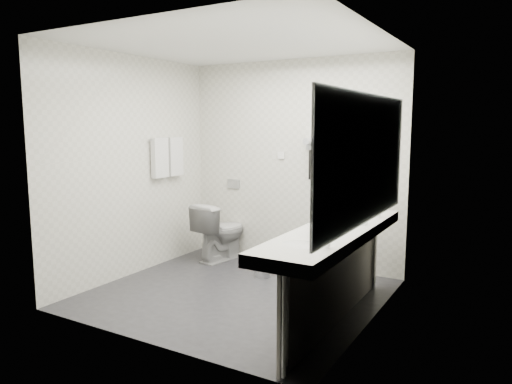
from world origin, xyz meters
The scene contains 30 objects.
floor centered at (0.00, 0.00, 0.00)m, with size 2.80×2.80×0.00m, color #28282C.
ceiling centered at (0.00, 0.00, 2.50)m, with size 2.80×2.80×0.00m, color white.
wall_back centered at (0.00, 1.30, 1.25)m, with size 2.80×2.80×0.00m, color silver.
wall_front centered at (0.00, -1.30, 1.25)m, with size 2.80×2.80×0.00m, color silver.
wall_left centered at (-1.40, 0.00, 1.25)m, with size 2.60×2.60×0.00m, color silver.
wall_right centered at (1.40, 0.00, 1.25)m, with size 2.60×2.60×0.00m, color silver.
vanity_counter centered at (1.12, -0.20, 0.80)m, with size 0.55×2.20×0.10m, color white.
vanity_panel centered at (1.15, -0.20, 0.38)m, with size 0.03×2.15×0.75m, color gray.
vanity_post_near centered at (1.18, -1.24, 0.38)m, with size 0.06×0.06×0.75m, color silver.
vanity_post_far centered at (1.18, 0.84, 0.38)m, with size 0.06×0.06×0.75m, color silver.
mirror centered at (1.39, -0.20, 1.45)m, with size 0.02×2.20×1.05m, color #B2BCC6.
basin_near centered at (1.12, -0.85, 0.83)m, with size 0.40×0.31×0.05m, color white.
basin_far centered at (1.12, 0.45, 0.83)m, with size 0.40×0.31×0.05m, color white.
faucet_near centered at (1.32, -0.85, 0.92)m, with size 0.04×0.04×0.15m, color silver.
faucet_far centered at (1.32, 0.45, 0.92)m, with size 0.04×0.04×0.15m, color silver.
soap_bottle_a centered at (1.20, -0.22, 0.91)m, with size 0.05×0.05×0.12m, color beige.
soap_bottle_c centered at (1.18, -0.29, 0.92)m, with size 0.05×0.05×0.14m, color beige.
glass_left centered at (1.30, 0.06, 0.91)m, with size 0.06×0.06×0.11m, color silver.
toilet centered at (-0.85, 0.97, 0.37)m, with size 0.41×0.73×0.74m, color white.
flush_plate centered at (-0.85, 1.29, 0.95)m, with size 0.18×0.02×0.12m, color #B2B5BA.
pedal_bin centered at (-0.03, 0.61, 0.13)m, with size 0.18×0.18×0.25m, color #B2B5BA.
bin_lid centered at (-0.03, 0.61, 0.26)m, with size 0.18×0.18×0.01m, color #B2B5BA.
towel_rail centered at (-1.35, 0.55, 1.55)m, with size 0.02×0.02×0.62m, color silver.
towel_near centered at (-1.34, 0.41, 1.33)m, with size 0.07×0.24×0.48m, color silver.
towel_far centered at (-1.34, 0.69, 1.33)m, with size 0.07×0.24×0.48m, color silver.
dryer_cradle centered at (0.25, 1.27, 1.50)m, with size 0.10×0.04×0.14m, color #9A9C9F.
dryer_barrel centered at (0.25, 1.20, 1.53)m, with size 0.08×0.08×0.14m, color #9A9C9F.
dryer_cord centered at (0.25, 1.26, 1.25)m, with size 0.02×0.02×0.35m, color black.
switch_plate_a centered at (-0.15, 1.29, 1.35)m, with size 0.09×0.02×0.09m, color white.
switch_plate_b centered at (0.55, 1.29, 1.35)m, with size 0.09×0.02×0.09m, color white.
Camera 1 is at (2.53, -3.97, 1.72)m, focal length 33.39 mm.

